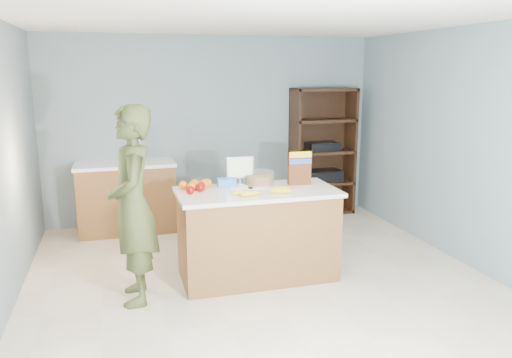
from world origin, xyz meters
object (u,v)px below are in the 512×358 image
object	(u,v)px
counter_peninsula	(257,237)
tv	(240,168)
shelving_unit	(321,154)
cereal_box	(299,165)
person	(133,206)

from	to	relation	value
counter_peninsula	tv	bearing A→B (deg)	106.06
shelving_unit	cereal_box	bearing A→B (deg)	-119.08
counter_peninsula	person	distance (m)	1.29
person	tv	distance (m)	1.22
counter_peninsula	person	world-z (taller)	person
tv	cereal_box	xyz separation A→B (m)	(0.57, -0.20, 0.04)
counter_peninsula	shelving_unit	size ratio (longest dim) A/B	0.87
counter_peninsula	cereal_box	size ratio (longest dim) A/B	4.53
counter_peninsula	tv	distance (m)	0.73
shelving_unit	person	size ratio (longest dim) A/B	1.02
tv	cereal_box	size ratio (longest dim) A/B	0.82
person	tv	xyz separation A→B (m)	(1.10, 0.51, 0.18)
counter_peninsula	person	size ratio (longest dim) A/B	0.89
shelving_unit	counter_peninsula	bearing A→B (deg)	-127.11
shelving_unit	person	world-z (taller)	shelving_unit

